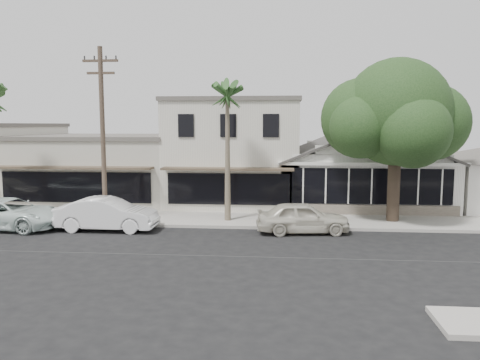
# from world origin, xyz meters

# --- Properties ---
(ground) EXTENTS (140.00, 140.00, 0.00)m
(ground) POSITION_xyz_m (0.00, 0.00, 0.00)
(ground) COLOR black
(ground) RESTS_ON ground
(sidewalk_north) EXTENTS (90.00, 3.50, 0.15)m
(sidewalk_north) POSITION_xyz_m (-8.00, 6.75, 0.07)
(sidewalk_north) COLOR #9E9991
(sidewalk_north) RESTS_ON ground
(corner_shop) EXTENTS (10.40, 8.60, 5.10)m
(corner_shop) POSITION_xyz_m (5.00, 12.47, 2.62)
(corner_shop) COLOR white
(corner_shop) RESTS_ON ground
(row_building_near) EXTENTS (8.00, 10.00, 6.50)m
(row_building_near) POSITION_xyz_m (-3.00, 13.50, 3.25)
(row_building_near) COLOR silver
(row_building_near) RESTS_ON ground
(row_building_midnear) EXTENTS (10.00, 10.00, 4.20)m
(row_building_midnear) POSITION_xyz_m (-12.00, 13.50, 2.10)
(row_building_midnear) COLOR beige
(row_building_midnear) RESTS_ON ground
(utility_pole) EXTENTS (1.80, 0.24, 9.00)m
(utility_pole) POSITION_xyz_m (-9.00, 5.20, 4.79)
(utility_pole) COLOR brown
(utility_pole) RESTS_ON ground
(car_0) EXTENTS (4.58, 2.26, 1.50)m
(car_0) POSITION_xyz_m (1.03, 4.33, 0.75)
(car_0) COLOR beige
(car_0) RESTS_ON ground
(car_1) EXTENTS (4.89, 1.72, 1.61)m
(car_1) POSITION_xyz_m (-8.48, 4.07, 0.80)
(car_1) COLOR white
(car_1) RESTS_ON ground
(car_2) EXTENTS (5.64, 2.92, 1.52)m
(car_2) POSITION_xyz_m (-13.48, 3.98, 0.76)
(car_2) COLOR silver
(car_2) RESTS_ON ground
(shade_tree) EXTENTS (7.68, 6.95, 8.53)m
(shade_tree) POSITION_xyz_m (5.77, 7.14, 5.61)
(shade_tree) COLOR #3E3326
(shade_tree) RESTS_ON ground
(palm_east) EXTENTS (2.40, 2.40, 7.71)m
(palm_east) POSITION_xyz_m (-2.79, 6.31, 6.63)
(palm_east) COLOR #726651
(palm_east) RESTS_ON ground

